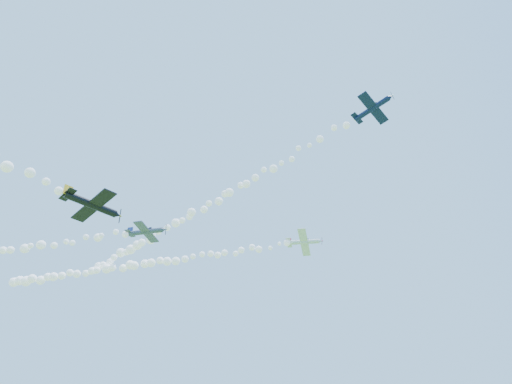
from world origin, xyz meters
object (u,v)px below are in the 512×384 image
at_px(plane_white, 304,242).
at_px(plane_navy, 373,108).
at_px(plane_grey, 147,232).
at_px(plane_black, 93,205).

relative_size(plane_white, plane_navy, 1.12).
distance_m(plane_grey, plane_black, 20.06).
height_order(plane_white, plane_grey, plane_white).
relative_size(plane_white, plane_grey, 1.07).
bearing_deg(plane_white, plane_navy, -63.28).
xyz_separation_m(plane_white, plane_grey, (-19.26, -24.73, -7.86)).
relative_size(plane_grey, plane_black, 0.93).
xyz_separation_m(plane_grey, plane_black, (6.01, -17.03, -8.73)).
distance_m(plane_navy, plane_black, 40.91).
bearing_deg(plane_black, plane_navy, -44.62).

